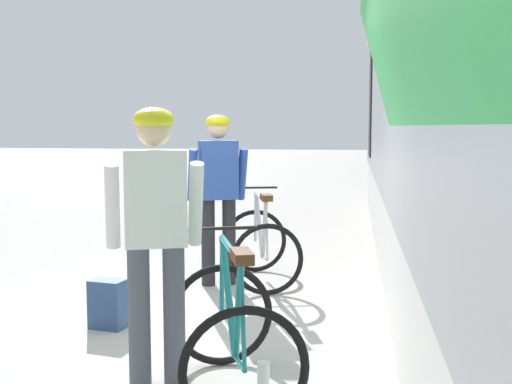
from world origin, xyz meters
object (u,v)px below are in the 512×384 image
at_px(bicycle_far_teal, 232,332).
at_px(cyclist_near_in_blue, 218,184).
at_px(water_bottle_near_the_bikes, 263,381).
at_px(cyclist_far_in_white, 155,221).
at_px(backpack_on_platform, 108,304).
at_px(bicycle_near_silver, 261,245).

bearing_deg(bicycle_far_teal, cyclist_near_in_blue, 103.70).
relative_size(cyclist_near_in_blue, water_bottle_near_the_bikes, 7.48).
xyz_separation_m(cyclist_far_in_white, bicycle_far_teal, (0.51, -0.12, -0.65)).
distance_m(backpack_on_platform, water_bottle_near_the_bikes, 1.87).
height_order(bicycle_far_teal, water_bottle_near_the_bikes, bicycle_far_teal).
relative_size(cyclist_far_in_white, bicycle_far_teal, 1.42).
height_order(backpack_on_platform, water_bottle_near_the_bikes, backpack_on_platform).
bearing_deg(bicycle_far_teal, bicycle_near_silver, 94.68).
height_order(cyclist_far_in_white, bicycle_near_silver, cyclist_far_in_white).
xyz_separation_m(backpack_on_platform, water_bottle_near_the_bikes, (1.45, -1.17, -0.08)).
xyz_separation_m(cyclist_far_in_white, water_bottle_near_the_bikes, (0.71, -0.14, -0.94)).
relative_size(bicycle_far_teal, backpack_on_platform, 3.10).
relative_size(cyclist_far_in_white, water_bottle_near_the_bikes, 7.48).
height_order(cyclist_far_in_white, bicycle_far_teal, cyclist_far_in_white).
distance_m(bicycle_near_silver, bicycle_far_teal, 2.84).
relative_size(cyclist_far_in_white, backpack_on_platform, 4.40).
height_order(bicycle_near_silver, bicycle_far_teal, same).
relative_size(cyclist_near_in_blue, bicycle_near_silver, 1.44).
relative_size(cyclist_far_in_white, bicycle_near_silver, 1.44).
bearing_deg(water_bottle_near_the_bikes, backpack_on_platform, 141.00).
xyz_separation_m(cyclist_far_in_white, backpack_on_platform, (-0.75, 1.03, -0.85)).
bearing_deg(bicycle_far_teal, backpack_on_platform, 137.51).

